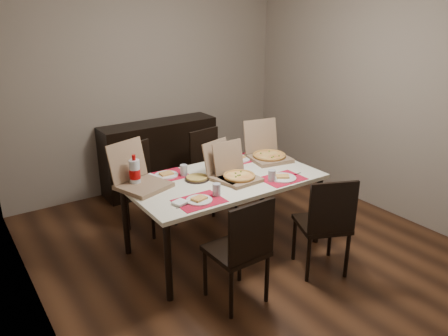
{
  "coord_description": "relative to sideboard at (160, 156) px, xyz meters",
  "views": [
    {
      "loc": [
        -2.33,
        -3.13,
        2.28
      ],
      "look_at": [
        -0.17,
        0.05,
        0.85
      ],
      "focal_mm": 35.0,
      "sensor_mm": 36.0,
      "label": 1
    }
  ],
  "objects": [
    {
      "name": "pizza_box_center",
      "position": [
        -0.09,
        -1.84,
        0.35
      ],
      "size": [
        0.35,
        0.39,
        0.34
      ],
      "color": "#806349",
      "rests_on": "dining_table"
    },
    {
      "name": "ground",
      "position": [
        0.0,
        -1.78,
        -0.46
      ],
      "size": [
        3.8,
        4.0,
        0.02
      ],
      "primitive_type": "cube",
      "color": "#472816",
      "rests_on": "ground"
    },
    {
      "name": "setting_near_right",
      "position": [
        0.24,
        -2.06,
        0.32
      ],
      "size": [
        0.45,
        0.3,
        0.11
      ],
      "color": "red",
      "rests_on": "dining_table"
    },
    {
      "name": "pizza_box_left",
      "position": [
        -0.91,
        -1.49,
        0.36
      ],
      "size": [
        0.51,
        0.54,
        0.4
      ],
      "color": "#806349",
      "rests_on": "dining_table"
    },
    {
      "name": "dip_bowl",
      "position": [
        0.01,
        -1.56,
        0.32
      ],
      "size": [
        0.15,
        0.15,
        0.03
      ],
      "primitive_type": "imported",
      "rotation": [
        0.0,
        0.0,
        0.2
      ],
      "color": "white",
      "rests_on": "dining_table"
    },
    {
      "name": "pizza_box_right",
      "position": [
        0.52,
        -1.55,
        0.36
      ],
      "size": [
        0.45,
        0.49,
        0.39
      ],
      "color": "#806349",
      "rests_on": "dining_table"
    },
    {
      "name": "setting_far_left",
      "position": [
        -0.58,
        -1.4,
        0.32
      ],
      "size": [
        0.46,
        0.3,
        0.11
      ],
      "color": "red",
      "rests_on": "dining_table"
    },
    {
      "name": "chair_far_left",
      "position": [
        -0.61,
        -0.88,
        0.06
      ],
      "size": [
        0.55,
        0.55,
        0.93
      ],
      "color": "black",
      "rests_on": "ground"
    },
    {
      "name": "napkin_loose",
      "position": [
        -0.18,
        -1.82,
        0.31
      ],
      "size": [
        0.16,
        0.16,
        0.02
      ],
      "primitive_type": "cube",
      "rotation": [
        0.0,
        0.0,
        0.78
      ],
      "color": "white",
      "rests_on": "dining_table"
    },
    {
      "name": "dining_table",
      "position": [
        -0.17,
        -1.73,
        0.23
      ],
      "size": [
        1.8,
        1.0,
        0.75
      ],
      "color": "#EBE3C5",
      "rests_on": "ground"
    },
    {
      "name": "sideboard",
      "position": [
        0.0,
        0.0,
        0.0
      ],
      "size": [
        1.5,
        0.4,
        0.9
      ],
      "primitive_type": "cube",
      "color": "black",
      "rests_on": "ground"
    },
    {
      "name": "chair_far_right",
      "position": [
        0.26,
        -0.83,
        0.06
      ],
      "size": [
        0.48,
        0.48,
        0.93
      ],
      "color": "black",
      "rests_on": "ground"
    },
    {
      "name": "pizza_box_extra",
      "position": [
        -0.14,
        -1.74,
        0.36
      ],
      "size": [
        0.42,
        0.45,
        0.34
      ],
      "color": "#806349",
      "rests_on": "dining_table"
    },
    {
      "name": "setting_far_right",
      "position": [
        0.22,
        -1.4,
        0.32
      ],
      "size": [
        0.51,
        0.3,
        0.11
      ],
      "color": "red",
      "rests_on": "dining_table"
    },
    {
      "name": "chair_near_left",
      "position": [
        -0.54,
        -2.53,
        0.06
      ],
      "size": [
        0.43,
        0.43,
        0.93
      ],
      "color": "black",
      "rests_on": "ground"
    },
    {
      "name": "soda_bottle",
      "position": [
        -0.94,
        -1.45,
        0.43
      ],
      "size": [
        0.1,
        0.1,
        0.3
      ],
      "color": "silver",
      "rests_on": "dining_table"
    },
    {
      "name": "setting_near_left",
      "position": [
        -0.6,
        -2.04,
        0.32
      ],
      "size": [
        0.45,
        0.3,
        0.11
      ],
      "color": "red",
      "rests_on": "dining_table"
    },
    {
      "name": "room_walls",
      "position": [
        0.0,
        -1.35,
        1.28
      ],
      "size": [
        3.84,
        4.02,
        2.62
      ],
      "color": "gray",
      "rests_on": "ground"
    },
    {
      "name": "faina_plate",
      "position": [
        -0.4,
        -1.63,
        0.31
      ],
      "size": [
        0.23,
        0.23,
        0.03
      ],
      "color": "black",
      "rests_on": "dining_table"
    },
    {
      "name": "chair_near_right",
      "position": [
        0.32,
        -2.59,
        0.06
      ],
      "size": [
        0.55,
        0.55,
        0.93
      ],
      "color": "black",
      "rests_on": "ground"
    }
  ]
}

